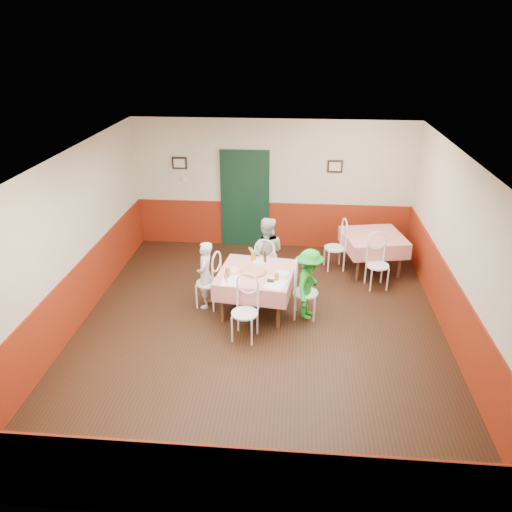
# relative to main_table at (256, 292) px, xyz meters

# --- Properties ---
(floor) EXTENTS (7.00, 7.00, 0.00)m
(floor) POSITION_rel_main_table_xyz_m (0.11, -0.59, -0.38)
(floor) COLOR black
(floor) RESTS_ON ground
(ceiling) EXTENTS (7.00, 7.00, 0.00)m
(ceiling) POSITION_rel_main_table_xyz_m (0.11, -0.59, 2.42)
(ceiling) COLOR white
(ceiling) RESTS_ON back_wall
(back_wall) EXTENTS (6.00, 0.10, 2.80)m
(back_wall) POSITION_rel_main_table_xyz_m (0.11, 2.91, 1.02)
(back_wall) COLOR beige
(back_wall) RESTS_ON ground
(front_wall) EXTENTS (6.00, 0.10, 2.80)m
(front_wall) POSITION_rel_main_table_xyz_m (0.11, -4.09, 1.02)
(front_wall) COLOR beige
(front_wall) RESTS_ON ground
(left_wall) EXTENTS (0.10, 7.00, 2.80)m
(left_wall) POSITION_rel_main_table_xyz_m (-2.89, -0.59, 1.02)
(left_wall) COLOR beige
(left_wall) RESTS_ON ground
(right_wall) EXTENTS (0.10, 7.00, 2.80)m
(right_wall) POSITION_rel_main_table_xyz_m (3.11, -0.59, 1.02)
(right_wall) COLOR beige
(right_wall) RESTS_ON ground
(wainscot_back) EXTENTS (6.00, 0.03, 1.00)m
(wainscot_back) POSITION_rel_main_table_xyz_m (0.11, 2.89, 0.12)
(wainscot_back) COLOR maroon
(wainscot_back) RESTS_ON ground
(wainscot_front) EXTENTS (6.00, 0.03, 1.00)m
(wainscot_front) POSITION_rel_main_table_xyz_m (0.11, -4.08, 0.12)
(wainscot_front) COLOR maroon
(wainscot_front) RESTS_ON ground
(wainscot_left) EXTENTS (0.03, 7.00, 1.00)m
(wainscot_left) POSITION_rel_main_table_xyz_m (-2.87, -0.59, 0.12)
(wainscot_left) COLOR maroon
(wainscot_left) RESTS_ON ground
(wainscot_right) EXTENTS (0.03, 7.00, 1.00)m
(wainscot_right) POSITION_rel_main_table_xyz_m (3.10, -0.59, 0.12)
(wainscot_right) COLOR maroon
(wainscot_right) RESTS_ON ground
(door) EXTENTS (0.96, 0.06, 2.10)m
(door) POSITION_rel_main_table_xyz_m (-0.49, 2.86, 0.68)
(door) COLOR black
(door) RESTS_ON ground
(picture_left) EXTENTS (0.32, 0.03, 0.26)m
(picture_left) POSITION_rel_main_table_xyz_m (-1.89, 2.86, 1.48)
(picture_left) COLOR black
(picture_left) RESTS_ON back_wall
(picture_right) EXTENTS (0.32, 0.03, 0.26)m
(picture_right) POSITION_rel_main_table_xyz_m (1.41, 2.86, 1.48)
(picture_right) COLOR black
(picture_right) RESTS_ON back_wall
(thermostat) EXTENTS (0.10, 0.03, 0.10)m
(thermostat) POSITION_rel_main_table_xyz_m (-1.79, 2.86, 1.12)
(thermostat) COLOR white
(thermostat) RESTS_ON back_wall
(main_table) EXTENTS (1.36, 1.36, 0.77)m
(main_table) POSITION_rel_main_table_xyz_m (0.00, 0.00, 0.00)
(main_table) COLOR red
(main_table) RESTS_ON ground
(second_table) EXTENTS (1.32, 1.32, 0.77)m
(second_table) POSITION_rel_main_table_xyz_m (2.19, 1.81, 0.00)
(second_table) COLOR red
(second_table) RESTS_ON ground
(chair_left) EXTENTS (0.51, 0.51, 0.90)m
(chair_left) POSITION_rel_main_table_xyz_m (-0.84, 0.11, 0.08)
(chair_left) COLOR white
(chair_left) RESTS_ON ground
(chair_right) EXTENTS (0.45, 0.45, 0.90)m
(chair_right) POSITION_rel_main_table_xyz_m (0.84, -0.11, 0.08)
(chair_right) COLOR white
(chair_right) RESTS_ON ground
(chair_far) EXTENTS (0.44, 0.44, 0.90)m
(chair_far) POSITION_rel_main_table_xyz_m (0.11, 0.84, 0.08)
(chair_far) COLOR white
(chair_far) RESTS_ON ground
(chair_near) EXTENTS (0.49, 0.49, 0.90)m
(chair_near) POSITION_rel_main_table_xyz_m (-0.11, -0.84, 0.08)
(chair_near) COLOR white
(chair_near) RESTS_ON ground
(chair_second_a) EXTENTS (0.50, 0.50, 0.90)m
(chair_second_a) POSITION_rel_main_table_xyz_m (1.44, 1.81, 0.08)
(chair_second_a) COLOR white
(chair_second_a) RESTS_ON ground
(chair_second_b) EXTENTS (0.50, 0.50, 0.90)m
(chair_second_b) POSITION_rel_main_table_xyz_m (2.19, 1.06, 0.08)
(chair_second_b) COLOR white
(chair_second_b) RESTS_ON ground
(pizza) EXTENTS (0.45, 0.45, 0.03)m
(pizza) POSITION_rel_main_table_xyz_m (-0.03, -0.04, 0.40)
(pizza) COLOR #B74723
(pizza) RESTS_ON main_table
(plate_left) EXTENTS (0.28, 0.28, 0.01)m
(plate_left) POSITION_rel_main_table_xyz_m (-0.43, 0.04, 0.39)
(plate_left) COLOR white
(plate_left) RESTS_ON main_table
(plate_right) EXTENTS (0.28, 0.28, 0.01)m
(plate_right) POSITION_rel_main_table_xyz_m (0.44, -0.04, 0.39)
(plate_right) COLOR white
(plate_right) RESTS_ON main_table
(plate_far) EXTENTS (0.28, 0.28, 0.01)m
(plate_far) POSITION_rel_main_table_xyz_m (0.03, 0.40, 0.39)
(plate_far) COLOR white
(plate_far) RESTS_ON main_table
(glass_a) EXTENTS (0.09, 0.09, 0.15)m
(glass_a) POSITION_rel_main_table_xyz_m (-0.45, -0.21, 0.46)
(glass_a) COLOR #BF7219
(glass_a) RESTS_ON main_table
(glass_b) EXTENTS (0.08, 0.08, 0.13)m
(glass_b) POSITION_rel_main_table_xyz_m (0.36, -0.28, 0.45)
(glass_b) COLOR #BF7219
(glass_b) RESTS_ON main_table
(glass_c) EXTENTS (0.09, 0.09, 0.15)m
(glass_c) POSITION_rel_main_table_xyz_m (-0.08, 0.44, 0.46)
(glass_c) COLOR #BF7219
(glass_c) RESTS_ON main_table
(beer_bottle) EXTENTS (0.06, 0.06, 0.19)m
(beer_bottle) POSITION_rel_main_table_xyz_m (0.13, 0.36, 0.48)
(beer_bottle) COLOR #381C0A
(beer_bottle) RESTS_ON main_table
(shaker_a) EXTENTS (0.04, 0.04, 0.09)m
(shaker_a) POSITION_rel_main_table_xyz_m (-0.46, -0.38, 0.43)
(shaker_a) COLOR silver
(shaker_a) RESTS_ON main_table
(shaker_b) EXTENTS (0.04, 0.04, 0.09)m
(shaker_b) POSITION_rel_main_table_xyz_m (-0.43, -0.43, 0.43)
(shaker_b) COLOR silver
(shaker_b) RESTS_ON main_table
(shaker_c) EXTENTS (0.04, 0.04, 0.09)m
(shaker_c) POSITION_rel_main_table_xyz_m (-0.49, -0.30, 0.43)
(shaker_c) COLOR #B23319
(shaker_c) RESTS_ON main_table
(menu_left) EXTENTS (0.31, 0.40, 0.00)m
(menu_left) POSITION_rel_main_table_xyz_m (-0.39, -0.35, 0.39)
(menu_left) COLOR white
(menu_left) RESTS_ON main_table
(menu_right) EXTENTS (0.41, 0.48, 0.00)m
(menu_right) POSITION_rel_main_table_xyz_m (0.35, -0.40, 0.39)
(menu_right) COLOR white
(menu_right) RESTS_ON main_table
(wallet) EXTENTS (0.12, 0.10, 0.02)m
(wallet) POSITION_rel_main_table_xyz_m (0.26, -0.33, 0.40)
(wallet) COLOR black
(wallet) RESTS_ON main_table
(diner_left) EXTENTS (0.30, 0.45, 1.21)m
(diner_left) POSITION_rel_main_table_xyz_m (-0.89, 0.11, 0.23)
(diner_left) COLOR gray
(diner_left) RESTS_ON ground
(diner_far) EXTENTS (0.69, 0.54, 1.40)m
(diner_far) POSITION_rel_main_table_xyz_m (0.11, 0.89, 0.32)
(diner_far) COLOR gray
(diner_far) RESTS_ON ground
(diner_right) EXTENTS (0.65, 0.89, 1.24)m
(diner_right) POSITION_rel_main_table_xyz_m (0.89, -0.11, 0.24)
(diner_right) COLOR gray
(diner_right) RESTS_ON ground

